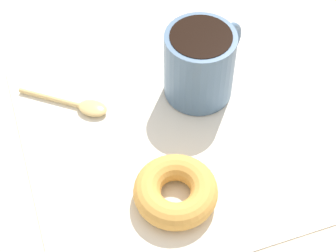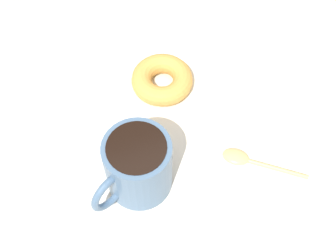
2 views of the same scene
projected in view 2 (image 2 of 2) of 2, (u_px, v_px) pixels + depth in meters
ground_plane at (162, 148)px, 64.94cm from camera, size 120.00×120.00×2.00cm
napkin at (168, 134)px, 64.83cm from camera, size 33.82×33.82×0.30cm
coffee_cup at (137, 166)px, 56.86cm from camera, size 8.29×11.20×9.07cm
donut at (162, 80)px, 67.78cm from camera, size 8.95×8.95×2.92cm
spoon at (246, 160)px, 62.12cm from camera, size 8.44×9.87×0.90cm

